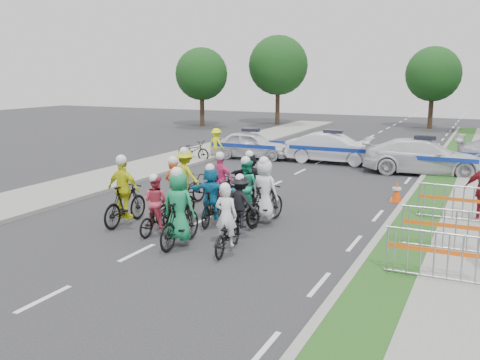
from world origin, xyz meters
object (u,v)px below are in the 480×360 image
at_px(marshal_hiviz, 217,143).
at_px(barrier_1, 443,231).
at_px(rider_2, 156,211).
at_px(rider_10, 186,183).
at_px(rider_6, 175,200).
at_px(rider_1, 179,215).
at_px(cone_1, 452,170).
at_px(cone_0, 397,192).
at_px(rider_4, 241,210).
at_px(rider_5, 212,199).
at_px(police_car_0, 251,145).
at_px(police_car_1, 333,148).
at_px(rider_7, 265,198).
at_px(rider_11, 250,183).
at_px(police_car_2, 424,157).
at_px(parked_bike, 193,150).
at_px(barrier_0, 434,258).
at_px(barrier_2, 453,204).
at_px(rider_0, 227,229).
at_px(tree_3, 278,65).
at_px(tree_4, 433,74).
at_px(rider_3, 125,198).
at_px(rider_9, 221,187).
at_px(rider_8, 247,195).

distance_m(marshal_hiviz, barrier_1, 15.84).
xyz_separation_m(rider_2, rider_10, (-0.90, 3.02, 0.13)).
bearing_deg(rider_2, rider_6, -82.00).
height_order(rider_1, marshal_hiviz, rider_1).
relative_size(rider_1, cone_1, 2.92).
bearing_deg(rider_6, cone_0, -132.79).
distance_m(rider_4, rider_5, 1.21).
xyz_separation_m(rider_4, cone_1, (4.58, 10.80, -0.31)).
relative_size(police_car_0, police_car_1, 0.92).
xyz_separation_m(rider_7, barrier_1, (4.92, -0.61, -0.21)).
height_order(rider_4, rider_11, rider_11).
bearing_deg(barrier_1, rider_11, 159.93).
distance_m(police_car_2, barrier_1, 10.86).
bearing_deg(rider_5, rider_6, -0.72).
distance_m(cone_1, parked_bike, 12.07).
bearing_deg(rider_1, barrier_0, 179.33).
height_order(rider_7, barrier_2, rider_7).
distance_m(rider_0, police_car_1, 13.99).
height_order(rider_0, police_car_1, rider_0).
bearing_deg(rider_2, tree_3, -74.48).
height_order(rider_0, rider_7, rider_7).
bearing_deg(police_car_2, rider_10, 139.91).
bearing_deg(barrier_0, tree_4, 96.41).
distance_m(rider_3, rider_6, 1.46).
bearing_deg(rider_0, rider_11, -80.43).
height_order(rider_3, rider_11, rider_3).
height_order(rider_9, barrier_1, rider_9).
height_order(rider_10, barrier_1, rider_10).
height_order(rider_6, rider_9, rider_6).
relative_size(rider_8, barrier_2, 0.98).
xyz_separation_m(cone_1, tree_4, (-3.17, 20.64, 3.85)).
relative_size(rider_1, rider_10, 1.02).
xyz_separation_m(rider_3, barrier_1, (8.47, 1.26, -0.22)).
relative_size(rider_2, barrier_0, 0.83).
xyz_separation_m(rider_6, barrier_0, (7.37, -1.75, -0.09)).
bearing_deg(rider_11, barrier_1, 159.79).
bearing_deg(police_car_0, police_car_2, -102.26).
bearing_deg(rider_10, parked_bike, -51.82).
relative_size(rider_2, rider_4, 0.97).
height_order(rider_5, cone_0, rider_5).
height_order(rider_10, parked_bike, rider_10).
height_order(police_car_2, marshal_hiviz, marshal_hiviz).
relative_size(rider_2, barrier_2, 0.83).
bearing_deg(rider_6, rider_1, 128.00).
relative_size(cone_1, tree_4, 0.11).
relative_size(rider_3, rider_9, 1.09).
bearing_deg(police_car_0, rider_11, -163.49).
xyz_separation_m(rider_6, tree_4, (3.67, 31.17, 3.54)).
bearing_deg(cone_1, rider_10, -130.84).
bearing_deg(barrier_1, cone_0, 111.03).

